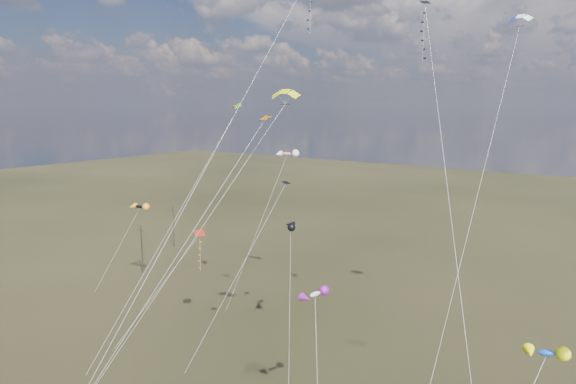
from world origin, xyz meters
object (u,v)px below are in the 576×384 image
Objects in this scene: parafoil_yellow at (284,93)px; diamond_black_high at (427,57)px; utility_pole_near at (142,249)px; novelty_black_orange at (139,207)px; utility_pole_far at (173,226)px.

diamond_black_high is at bearing 33.67° from parafoil_yellow.
utility_pole_near is 0.61× the size of novelty_black_orange.
parafoil_yellow is 2.24× the size of novelty_black_orange.
diamond_black_high reaches higher than parafoil_yellow.
diamond_black_high reaches higher than utility_pole_near.
diamond_black_high reaches higher than utility_pole_far.
utility_pole_near is 0.27× the size of parafoil_yellow.
novelty_black_orange is (13.02, -18.01, 8.31)m from utility_pole_far.
diamond_black_high is at bearing -19.74° from utility_pole_far.
diamond_black_high is (49.38, -6.59, 27.45)m from utility_pole_near.
utility_pole_near is at bearing 172.40° from diamond_black_high.
diamond_black_high is 2.83× the size of novelty_black_orange.
diamond_black_high is at bearing -3.32° from novelty_black_orange.
utility_pole_far is 0.22× the size of diamond_black_high.
parafoil_yellow is at bearing -15.97° from novelty_black_orange.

